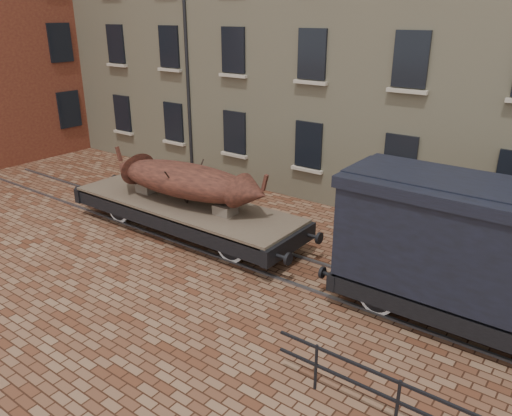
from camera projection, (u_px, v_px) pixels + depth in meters
The scene contains 5 objects.
ground at pixel (291, 268), 14.07m from camera, with size 90.00×90.00×0.00m, color #4E2818.
rail_track at pixel (291, 267), 14.06m from camera, with size 30.00×1.52×0.06m.
flatcar_wagon at pixel (185, 208), 16.04m from camera, with size 9.11×2.47×1.38m.
iron_boat at pixel (186, 180), 15.61m from camera, with size 5.99×2.03×1.46m.
goods_van at pixel (476, 242), 10.71m from camera, with size 6.58×2.40×3.40m.
Camera 1 is at (6.66, -10.61, 6.71)m, focal length 35.00 mm.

